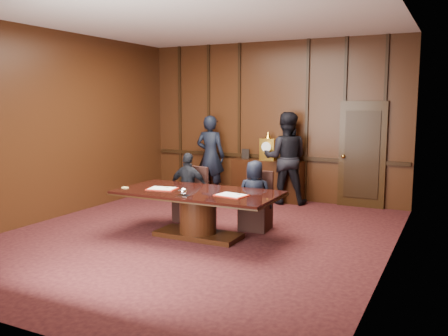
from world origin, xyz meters
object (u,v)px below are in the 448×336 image
signatory_left (189,188)px  witness_right (286,158)px  sideboard (268,178)px  witness_left (210,156)px  signatory_right (255,196)px  conference_table (198,206)px

signatory_left → witness_right: 2.55m
sideboard → witness_left: 1.44m
signatory_right → witness_left: 3.12m
signatory_right → witness_right: witness_right is taller
signatory_left → witness_left: 2.45m
sideboard → signatory_right: (0.72, -2.46, 0.12)m
signatory_left → witness_right: size_ratio=0.64×
signatory_left → signatory_right: signatory_left is taller
sideboard → signatory_left: (-0.58, -2.46, 0.15)m
sideboard → witness_left: (-1.36, -0.16, 0.45)m
signatory_left → witness_left: size_ratio=0.68×
witness_left → signatory_right: bearing=127.6°
signatory_left → witness_right: (1.05, 2.30, 0.35)m
sideboard → conference_table: 3.26m
sideboard → signatory_left: sideboard is taller
sideboard → signatory_left: 2.53m
conference_table → witness_right: size_ratio=1.33×
witness_right → conference_table: bearing=66.9°
sideboard → signatory_left: size_ratio=1.26×
sideboard → witness_right: (0.47, -0.16, 0.50)m
signatory_left → witness_left: (-0.78, 2.30, 0.30)m
signatory_right → witness_left: size_ratio=0.64×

